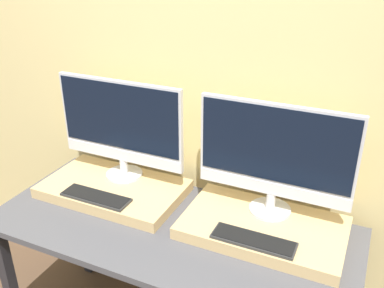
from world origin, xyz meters
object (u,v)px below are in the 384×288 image
object	(u,v)px
monitor_left	(120,125)
keyboard_right	(254,240)
monitor_right	(275,155)
keyboard_left	(96,197)

from	to	relation	value
monitor_left	keyboard_right	world-z (taller)	monitor_left
monitor_left	keyboard_right	size ratio (longest dim) A/B	1.97
monitor_left	monitor_right	xyz separation A→B (m)	(0.76, 0.00, 0.00)
keyboard_right	monitor_right	bearing A→B (deg)	90.00
keyboard_left	keyboard_right	size ratio (longest dim) A/B	1.00
monitor_right	keyboard_right	distance (m)	0.36
keyboard_left	monitor_right	distance (m)	0.84
keyboard_left	keyboard_right	world-z (taller)	same
monitor_left	monitor_right	distance (m)	0.76
monitor_left	keyboard_left	bearing A→B (deg)	-90.00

